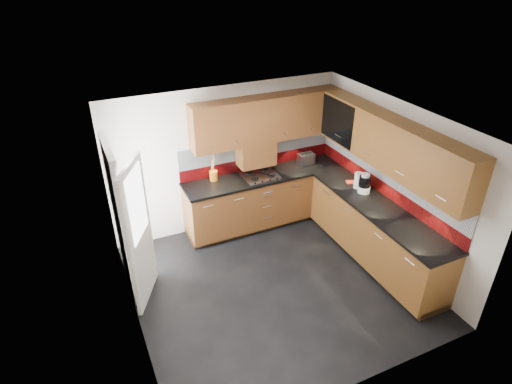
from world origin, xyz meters
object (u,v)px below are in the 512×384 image
utensil_pot (213,174)px  toaster (306,159)px  food_processor (364,184)px  gas_hob (260,175)px

utensil_pot → toaster: size_ratio=1.71×
utensil_pot → food_processor: 2.34m
gas_hob → utensil_pot: bearing=165.3°
gas_hob → food_processor: bearing=-43.2°
gas_hob → toaster: toaster is taller
food_processor → utensil_pot: bearing=145.7°
gas_hob → toaster: 0.91m
gas_hob → toaster: bearing=5.6°
gas_hob → utensil_pot: 0.76m
utensil_pot → food_processor: bearing=-34.3°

